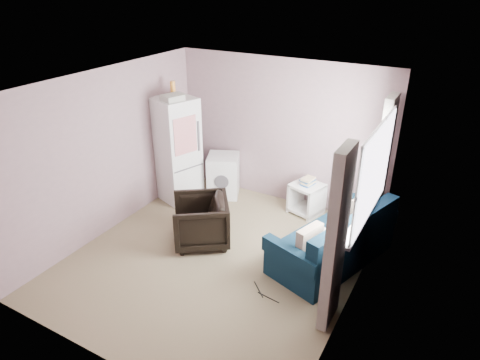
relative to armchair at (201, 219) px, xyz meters
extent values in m
cube|color=#857557|center=(0.41, -0.23, -0.42)|extent=(3.80, 4.20, 0.02)
cube|color=silver|center=(0.41, -0.23, 2.10)|extent=(3.80, 4.20, 0.02)
cube|color=gray|center=(0.41, 1.88, 0.84)|extent=(3.80, 0.02, 2.50)
cube|color=gray|center=(0.41, -2.34, 0.84)|extent=(3.80, 0.02, 2.50)
cube|color=gray|center=(-1.50, -0.23, 0.84)|extent=(0.02, 4.20, 2.50)
cube|color=gray|center=(2.32, -0.23, 0.84)|extent=(0.02, 4.20, 2.50)
cube|color=white|center=(2.30, 0.47, 1.09)|extent=(0.01, 1.60, 1.20)
imported|color=black|center=(0.00, 0.00, 0.00)|extent=(1.06, 1.07, 0.81)
cube|color=silver|center=(-1.15, 1.01, 0.52)|extent=(0.80, 0.80, 1.84)
cube|color=#4D4A51|center=(-0.84, 0.91, 0.28)|extent=(0.20, 0.56, 0.02)
cube|color=#4D4A51|center=(-0.76, 1.13, 0.81)|extent=(0.03, 0.04, 0.53)
cube|color=silver|center=(-0.85, 0.88, 0.88)|extent=(0.15, 0.42, 0.63)
cylinder|color=orange|center=(-1.21, 1.09, 1.56)|extent=(0.11, 0.11, 0.25)
cube|color=#ABACA2|center=(-1.06, 0.87, 1.49)|extent=(0.36, 0.39, 0.09)
cube|color=silver|center=(-0.51, 1.49, -0.02)|extent=(0.72, 0.72, 0.77)
cube|color=#4D4A51|center=(-0.51, 1.48, 0.33)|extent=(0.66, 0.65, 0.05)
cylinder|color=#4D4A51|center=(-0.40, 1.24, -0.02)|extent=(0.24, 0.12, 0.25)
cube|color=white|center=(1.05, 1.62, 0.10)|extent=(0.59, 0.59, 0.04)
cube|color=white|center=(1.05, 1.62, -0.34)|extent=(0.59, 0.59, 0.04)
cube|color=white|center=(0.84, 1.68, -0.14)|extent=(0.17, 0.47, 0.53)
cube|color=white|center=(1.26, 1.55, -0.14)|extent=(0.17, 0.47, 0.53)
cube|color=#214F8D|center=(1.05, 1.62, 0.14)|extent=(0.22, 0.27, 0.03)
cube|color=#D4BA8D|center=(1.06, 1.61, 0.17)|extent=(0.20, 0.26, 0.03)
cube|color=#214F8D|center=(1.04, 1.62, 0.20)|extent=(0.23, 0.27, 0.03)
cube|color=#D4BA8D|center=(1.06, 1.61, 0.23)|extent=(0.20, 0.26, 0.03)
cube|color=#0C2638|center=(1.85, 0.52, -0.20)|extent=(1.39, 2.01, 0.41)
cube|color=#0C2638|center=(2.17, 0.42, 0.23)|extent=(0.75, 1.80, 0.45)
cube|color=#0C2638|center=(1.57, -0.32, 0.10)|extent=(0.87, 0.41, 0.20)
cube|color=#0C2638|center=(2.12, 1.36, 0.10)|extent=(0.87, 0.41, 0.20)
cube|color=tan|center=(1.71, -0.06, 0.21)|extent=(0.24, 0.43, 0.41)
cube|color=tan|center=(2.08, 1.07, 0.21)|extent=(0.24, 0.43, 0.41)
cube|color=white|center=(1.74, 0.45, 0.01)|extent=(0.33, 0.39, 0.02)
cube|color=silver|center=(1.86, 0.41, 0.13)|extent=(0.16, 0.34, 0.22)
cube|color=white|center=(2.23, 0.47, 0.46)|extent=(0.14, 1.70, 0.04)
cube|color=white|center=(2.28, 0.47, 0.49)|extent=(0.02, 1.68, 0.05)
cube|color=white|center=(2.28, 0.47, 1.09)|extent=(0.02, 1.68, 0.05)
cube|color=white|center=(2.28, 0.47, 1.69)|extent=(0.02, 1.68, 0.05)
cube|color=white|center=(2.28, -0.33, 1.09)|extent=(0.02, 0.05, 1.20)
cube|color=white|center=(2.28, 0.20, 1.09)|extent=(0.02, 0.05, 1.20)
cube|color=white|center=(2.28, 0.74, 1.09)|extent=(0.02, 0.05, 1.20)
cube|color=white|center=(2.28, 1.27, 1.09)|extent=(0.02, 0.05, 1.20)
cube|color=beige|center=(2.19, -0.61, 0.69)|extent=(0.12, 0.46, 2.18)
cube|color=beige|center=(2.19, 1.55, 0.69)|extent=(0.12, 0.46, 2.18)
cylinder|color=black|center=(1.43, -0.63, -0.40)|extent=(0.32, 0.06, 0.01)
cylinder|color=black|center=(1.25, -0.55, -0.40)|extent=(0.24, 0.23, 0.01)
camera|label=1|loc=(3.16, -4.46, 3.29)|focal=32.00mm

